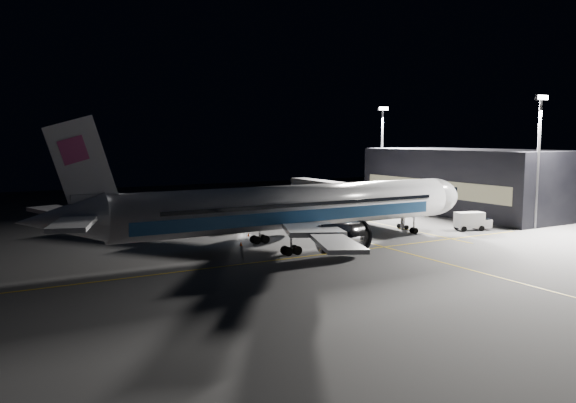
# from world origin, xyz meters

# --- Properties ---
(ground) EXTENTS (200.00, 200.00, 0.00)m
(ground) POSITION_xyz_m (0.00, 0.00, 0.00)
(ground) COLOR #4C4C4F
(ground) RESTS_ON ground
(guide_line_main) EXTENTS (0.25, 80.00, 0.01)m
(guide_line_main) POSITION_xyz_m (10.00, 0.00, 0.01)
(guide_line_main) COLOR gold
(guide_line_main) RESTS_ON ground
(guide_line_cross) EXTENTS (70.00, 0.25, 0.01)m
(guide_line_cross) POSITION_xyz_m (0.00, -6.00, 0.01)
(guide_line_cross) COLOR gold
(guide_line_cross) RESTS_ON ground
(guide_line_side) EXTENTS (0.25, 40.00, 0.01)m
(guide_line_side) POSITION_xyz_m (22.00, 10.00, 0.01)
(guide_line_side) COLOR gold
(guide_line_side) RESTS_ON ground
(airliner) EXTENTS (61.48, 54.22, 16.64)m
(airliner) POSITION_xyz_m (-1.08, 0.00, 5.16)
(airliner) COLOR silver
(airliner) RESTS_ON ground
(terminal) EXTENTS (18.12, 40.00, 12.00)m
(terminal) POSITION_xyz_m (45.98, 14.00, 6.00)
(terminal) COLOR black
(terminal) RESTS_ON ground
(jet_bridge) EXTENTS (3.60, 34.40, 6.30)m
(jet_bridge) POSITION_xyz_m (22.00, 18.06, 4.58)
(jet_bridge) COLOR #B2B2B7
(jet_bridge) RESTS_ON ground
(floodlight_mast_north) EXTENTS (2.40, 0.68, 20.70)m
(floodlight_mast_north) POSITION_xyz_m (40.00, 31.99, 12.37)
(floodlight_mast_north) COLOR #59595E
(floodlight_mast_north) RESTS_ON ground
(floodlight_mast_south) EXTENTS (2.40, 0.67, 20.70)m
(floodlight_mast_south) POSITION_xyz_m (40.00, -6.01, 12.37)
(floodlight_mast_south) COLOR #59595E
(floodlight_mast_south) RESTS_ON ground
(service_truck) EXTENTS (5.88, 3.69, 2.81)m
(service_truck) POSITION_xyz_m (30.37, -2.15, 1.50)
(service_truck) COLOR white
(service_truck) RESTS_ON ground
(baggage_tug) EXTENTS (2.70, 2.20, 1.92)m
(baggage_tug) POSITION_xyz_m (-1.83, 14.45, 0.88)
(baggage_tug) COLOR black
(baggage_tug) RESTS_ON ground
(safety_cone_a) EXTENTS (0.36, 0.36, 0.54)m
(safety_cone_a) POSITION_xyz_m (-2.02, 9.93, 0.27)
(safety_cone_a) COLOR #E74309
(safety_cone_a) RESTS_ON ground
(safety_cone_b) EXTENTS (0.41, 0.41, 0.62)m
(safety_cone_b) POSITION_xyz_m (6.00, 9.16, 0.31)
(safety_cone_b) COLOR #E74309
(safety_cone_b) RESTS_ON ground
(safety_cone_c) EXTENTS (0.39, 0.39, 0.58)m
(safety_cone_c) POSITION_xyz_m (-5.92, 4.00, 0.29)
(safety_cone_c) COLOR #E74309
(safety_cone_c) RESTS_ON ground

